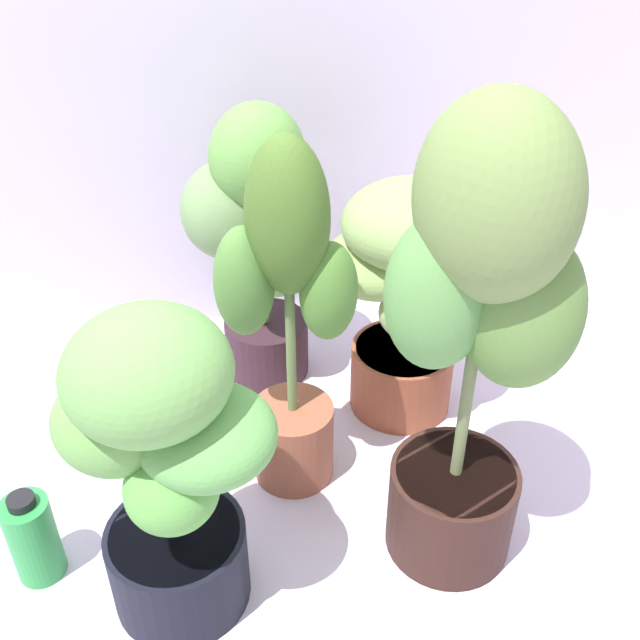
{
  "coord_description": "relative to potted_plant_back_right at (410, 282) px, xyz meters",
  "views": [
    {
      "loc": [
        -0.22,
        -1.09,
        1.32
      ],
      "look_at": [
        0.07,
        0.16,
        0.43
      ],
      "focal_mm": 41.98,
      "sensor_mm": 36.0,
      "label": 1
    }
  ],
  "objects": [
    {
      "name": "potted_plant_back_right",
      "position": [
        0.0,
        0.0,
        0.0
      ],
      "size": [
        0.45,
        0.39,
        0.63
      ],
      "color": "#974C31",
      "rests_on": "ground"
    },
    {
      "name": "potted_plant_center",
      "position": [
        -0.33,
        -0.17,
        0.07
      ],
      "size": [
        0.33,
        0.23,
        0.84
      ],
      "color": "#955038",
      "rests_on": "ground"
    },
    {
      "name": "potted_plant_front_left",
      "position": [
        -0.61,
        -0.46,
        0.0
      ],
      "size": [
        0.43,
        0.33,
        0.68
      ],
      "color": "black",
      "rests_on": "ground"
    },
    {
      "name": "ground_plane",
      "position": [
        -0.33,
        -0.33,
        -0.38
      ],
      "size": [
        8.0,
        8.0,
        0.0
      ],
      "primitive_type": "plane",
      "color": "silver",
      "rests_on": "ground"
    },
    {
      "name": "potted_plant_back_center",
      "position": [
        -0.33,
        0.22,
        0.07
      ],
      "size": [
        0.42,
        0.38,
        0.76
      ],
      "color": "#321D25",
      "rests_on": "ground"
    },
    {
      "name": "nutrient_bottle",
      "position": [
        -0.89,
        -0.34,
        -0.28
      ],
      "size": [
        0.1,
        0.1,
        0.22
      ],
      "color": "green",
      "rests_on": "ground"
    },
    {
      "name": "potted_plant_front_right",
      "position": [
        -0.04,
        -0.45,
        0.19
      ],
      "size": [
        0.38,
        0.35,
        0.99
      ],
      "color": "#331C17",
      "rests_on": "ground"
    }
  ]
}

